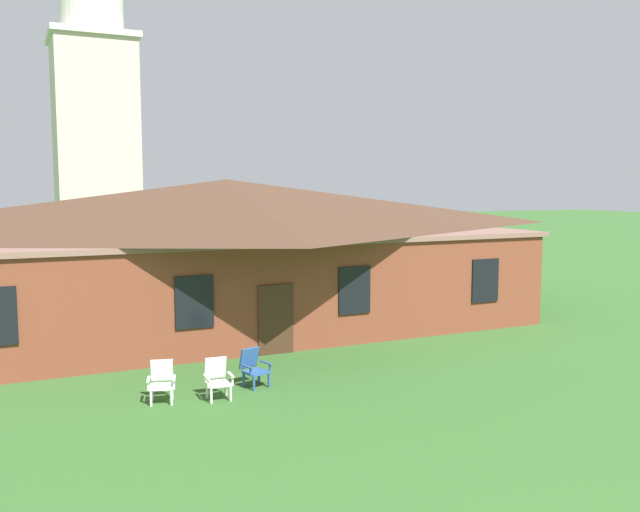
# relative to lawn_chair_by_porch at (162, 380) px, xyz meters

# --- Properties ---
(brick_building) EXTENTS (21.18, 10.40, 5.24)m
(brick_building) POSITION_rel_lawn_chair_by_porch_xyz_m (4.11, 8.01, 2.17)
(brick_building) COLOR brown
(brick_building) RESTS_ON ground
(dome_tower) EXTENTS (5.18, 5.18, 19.92)m
(dome_tower) POSITION_rel_lawn_chair_by_porch_xyz_m (2.08, 29.05, 8.63)
(dome_tower) COLOR beige
(dome_tower) RESTS_ON ground
(lawn_chair_by_porch) EXTENTS (0.74, 0.78, 0.96)m
(lawn_chair_by_porch) POSITION_rel_lawn_chair_by_porch_xyz_m (0.00, 0.00, 0.00)
(lawn_chair_by_porch) COLOR white
(lawn_chair_by_porch) RESTS_ON ground
(lawn_chair_near_door) EXTENTS (0.66, 0.69, 0.96)m
(lawn_chair_near_door) POSITION_rel_lawn_chair_by_porch_xyz_m (1.24, -0.33, 0.00)
(lawn_chair_near_door) COLOR silver
(lawn_chair_near_door) RESTS_ON ground
(lawn_chair_left_end) EXTENTS (0.74, 0.79, 0.96)m
(lawn_chair_left_end) POSITION_rel_lawn_chair_by_porch_xyz_m (2.33, 0.22, 0.00)
(lawn_chair_left_end) COLOR #2D5693
(lawn_chair_left_end) RESTS_ON ground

